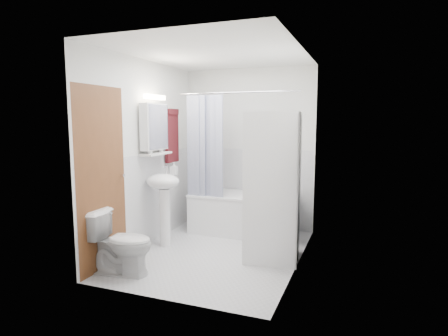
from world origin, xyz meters
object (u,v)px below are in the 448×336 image
(bathtub, at_px, (243,212))
(sink, at_px, (163,193))
(washer_dryer, at_px, (273,187))
(toilet, at_px, (121,243))

(bathtub, bearing_deg, sink, -132.20)
(bathtub, xyz_separation_m, sink, (-0.80, -0.89, 0.39))
(washer_dryer, bearing_deg, toilet, -150.72)
(sink, xyz_separation_m, toilet, (0.03, -0.97, -0.37))
(washer_dryer, height_order, toilet, washer_dryer)
(sink, height_order, washer_dryer, washer_dryer)
(bathtub, bearing_deg, toilet, -112.54)
(bathtub, height_order, sink, sink)
(sink, height_order, toilet, sink)
(washer_dryer, xyz_separation_m, toilet, (-1.40, -1.02, -0.53))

